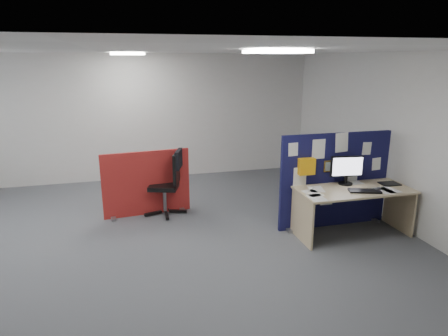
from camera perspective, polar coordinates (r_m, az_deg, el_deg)
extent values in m
plane|color=#4D5055|center=(5.87, -16.30, -11.53)|extent=(9.00, 9.00, 0.00)
cube|color=white|center=(5.26, -18.59, 15.76)|extent=(9.00, 7.00, 0.02)
cube|color=silver|center=(8.84, -16.54, 6.71)|extent=(9.00, 0.02, 2.70)
cube|color=silver|center=(2.17, -20.97, -20.97)|extent=(9.00, 0.02, 2.70)
cube|color=silver|center=(6.84, 23.65, 3.63)|extent=(0.02, 7.00, 2.70)
cube|color=white|center=(4.58, 7.51, 16.18)|extent=(0.60, 0.60, 0.04)
cube|color=white|center=(7.75, -13.66, 15.57)|extent=(0.60, 0.60, 0.04)
cube|color=#12103C|center=(6.48, 15.51, -1.70)|extent=(1.82, 0.06, 1.50)
cube|color=gray|center=(6.40, 9.05, -8.52)|extent=(0.08, 0.30, 0.04)
cube|color=gray|center=(7.12, 20.43, -6.82)|extent=(0.08, 0.30, 0.04)
cube|color=white|center=(5.98, 9.85, 2.62)|extent=(0.15, 0.01, 0.20)
cube|color=white|center=(6.16, 13.36, 2.64)|extent=(0.21, 0.01, 0.30)
cube|color=white|center=(6.33, 16.47, 3.52)|extent=(0.21, 0.01, 0.30)
cube|color=white|center=(6.59, 19.73, 2.64)|extent=(0.15, 0.01, 0.20)
cube|color=white|center=(6.14, 10.78, -1.27)|extent=(0.21, 0.01, 0.30)
cube|color=white|center=(6.58, 17.75, -1.20)|extent=(0.21, 0.01, 0.30)
cube|color=white|center=(6.77, 20.93, 0.54)|extent=(0.15, 0.01, 0.20)
cube|color=white|center=(6.46, 14.47, -3.87)|extent=(0.21, 0.01, 0.30)
cube|color=gold|center=(6.34, 15.05, 0.28)|extent=(0.24, 0.01, 0.18)
cube|color=#FDAA0F|center=(6.09, 11.72, 0.22)|extent=(0.25, 0.10, 0.25)
cube|color=tan|center=(6.22, 18.10, -2.98)|extent=(1.70, 0.76, 0.03)
cube|color=tan|center=(5.96, 11.07, -7.05)|extent=(0.03, 0.70, 0.70)
cube|color=tan|center=(6.80, 23.72, -5.23)|extent=(0.03, 0.70, 0.70)
cube|color=tan|center=(6.55, 16.36, -3.44)|extent=(1.53, 0.02, 0.30)
cylinder|color=black|center=(6.40, 16.94, -2.14)|extent=(0.21, 0.21, 0.02)
cube|color=black|center=(6.38, 16.99, -1.60)|extent=(0.05, 0.04, 0.11)
cube|color=black|center=(6.33, 17.14, 0.24)|extent=(0.51, 0.10, 0.32)
cube|color=white|center=(6.31, 17.23, 0.19)|extent=(0.47, 0.06, 0.28)
cube|color=black|center=(6.13, 19.45, -3.11)|extent=(0.48, 0.32, 0.02)
cube|color=gray|center=(6.26, 20.99, -2.86)|extent=(0.11, 0.07, 0.03)
cube|color=black|center=(6.63, 22.57, -2.08)|extent=(0.29, 0.23, 0.01)
cube|color=maroon|center=(6.88, -11.00, -2.15)|extent=(1.47, 0.19, 1.11)
cube|color=gray|center=(7.05, -15.57, -6.61)|extent=(0.08, 0.30, 0.04)
cube|color=gray|center=(7.11, -6.03, -5.90)|extent=(0.08, 0.30, 0.04)
cube|color=black|center=(6.99, -6.59, -6.13)|extent=(0.31, 0.15, 0.04)
cube|color=black|center=(7.21, -7.50, -5.46)|extent=(0.22, 0.28, 0.04)
cube|color=black|center=(7.19, -9.60, -5.61)|extent=(0.22, 0.28, 0.04)
cube|color=black|center=(6.95, -10.10, -6.39)|extent=(0.31, 0.14, 0.04)
cube|color=black|center=(6.82, -8.20, -6.74)|extent=(0.05, 0.31, 0.04)
cylinder|color=gray|center=(6.96, -8.47, -4.41)|extent=(0.06, 0.06, 0.43)
cube|color=black|center=(6.88, -8.54, -2.57)|extent=(0.60, 0.60, 0.07)
cube|color=black|center=(6.74, -6.79, 0.02)|extent=(0.19, 0.42, 0.51)
cube|color=black|center=(6.70, -6.49, 1.27)|extent=(0.18, 0.39, 0.31)
cube|color=white|center=(5.86, 12.51, -3.52)|extent=(0.24, 0.32, 0.00)
cube|color=white|center=(6.05, 13.02, -2.95)|extent=(0.28, 0.34, 0.00)
cube|color=white|center=(6.34, 22.57, -2.91)|extent=(0.25, 0.33, 0.00)
cube|color=white|center=(5.68, 13.12, -4.17)|extent=(0.22, 0.31, 0.00)
cube|color=white|center=(6.56, 17.96, -1.87)|extent=(0.22, 0.31, 0.00)
cube|color=white|center=(6.29, 21.87, -2.99)|extent=(0.24, 0.32, 0.00)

